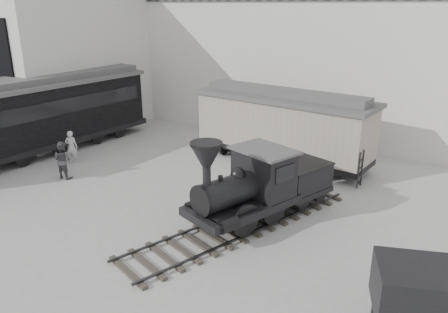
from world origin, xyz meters
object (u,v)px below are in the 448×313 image
Objects in this scene: boxcar at (283,124)px; coal_hopper at (419,297)px; visitor_a at (71,147)px; passenger_coach at (34,116)px; locomotive at (257,189)px; visitor_b at (63,160)px.

coal_hopper is at bearing -46.42° from boxcar.
passenger_coach is at bearing -28.51° from visitor_a.
locomotive reaches higher than coal_hopper.
visitor_b is at bearing -156.14° from locomotive.
visitor_b is (4.03, -1.66, -1.28)m from passenger_coach.
locomotive is at bearing 128.38° from coal_hopper.
coal_hopper is at bearing -8.52° from passenger_coach.
boxcar is 5.53× the size of visitor_a.
passenger_coach is 6.13× the size of coal_hopper.
locomotive is at bearing 175.98° from visitor_b.
visitor_b is 16.33m from coal_hopper.
boxcar is 13.32m from coal_hopper.
coal_hopper is at bearing 160.31° from visitor_b.
visitor_a is (2.73, -0.03, -1.31)m from passenger_coach.
visitor_a is at bearing -60.35° from visitor_b.
passenger_coach is 8.28× the size of visitor_b.
visitor_b is at bearing 100.48° from visitor_a.
visitor_a is (-11.13, 0.81, -0.43)m from locomotive.
passenger_coach is (-13.86, 0.84, 0.88)m from locomotive.
visitor_b is (-9.83, -0.82, -0.40)m from locomotive.
passenger_coach reaches higher than visitor_b.
visitor_b is 0.74× the size of coal_hopper.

